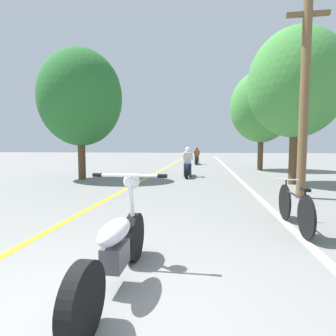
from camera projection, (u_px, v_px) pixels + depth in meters
ground_plane at (87, 327)px, 2.08m from camera, size 120.00×120.00×0.00m
lane_stripe_center at (158, 172)px, 14.72m from camera, size 0.14×48.00×0.01m
lane_stripe_edge at (233, 173)px, 14.15m from camera, size 0.14×48.00×0.01m
utility_pole at (304, 94)px, 7.11m from camera, size 1.10×0.24×5.54m
roadside_tree_right_near at (296, 83)px, 9.73m from camera, size 3.51×3.16×5.81m
roadside_tree_right_far at (262, 107)px, 15.73m from camera, size 3.72×3.35×5.97m
roadside_tree_left at (80, 98)px, 11.35m from camera, size 3.63×3.26×5.64m
motorcycle_foreground at (117, 246)px, 2.65m from camera, size 0.89×2.00×1.12m
motorcycle_rider_lead at (188, 166)px, 12.43m from camera, size 0.50×2.06×1.41m
motorcycle_rider_far at (197, 158)px, 21.19m from camera, size 0.50×2.01×1.39m
bicycle_parked at (294, 207)px, 4.56m from camera, size 0.44×1.79×0.81m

